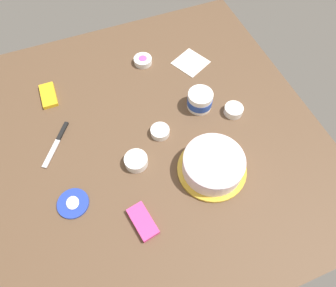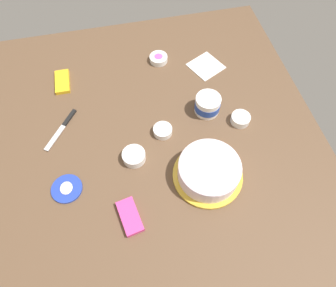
{
  "view_description": "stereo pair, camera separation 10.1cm",
  "coord_description": "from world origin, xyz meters",
  "px_view_note": "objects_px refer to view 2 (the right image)",
  "views": [
    {
      "loc": [
        -0.69,
        0.17,
        1.14
      ],
      "look_at": [
        -0.09,
        -0.07,
        0.04
      ],
      "focal_mm": 31.91,
      "sensor_mm": 36.0,
      "label": 1
    },
    {
      "loc": [
        -0.72,
        0.07,
        1.14
      ],
      "look_at": [
        -0.09,
        -0.07,
        0.04
      ],
      "focal_mm": 31.91,
      "sensor_mm": 36.0,
      "label": 2
    }
  ],
  "objects_px": {
    "spreading_knife": "(64,126)",
    "sprinkle_bowl_pink": "(163,131)",
    "candy_box_lower": "(130,216)",
    "sprinkle_bowl_yellow": "(134,156)",
    "sprinkle_bowl_orange": "(240,119)",
    "frosted_cake": "(209,171)",
    "frosting_tub": "(208,104)",
    "candy_box_upper": "(62,82)",
    "paper_napkin": "(206,66)",
    "sprinkle_bowl_rainbow": "(159,58)",
    "frosting_tub_lid": "(67,189)"
  },
  "relations": [
    {
      "from": "sprinkle_bowl_orange",
      "to": "paper_napkin",
      "type": "distance_m",
      "value": 0.37
    },
    {
      "from": "candy_box_lower",
      "to": "frosting_tub",
      "type": "bearing_deg",
      "value": -55.66
    },
    {
      "from": "frosting_tub",
      "to": "sprinkle_bowl_orange",
      "type": "relative_size",
      "value": 1.35
    },
    {
      "from": "sprinkle_bowl_pink",
      "to": "sprinkle_bowl_orange",
      "type": "bearing_deg",
      "value": -92.63
    },
    {
      "from": "frosted_cake",
      "to": "sprinkle_bowl_pink",
      "type": "xyz_separation_m",
      "value": [
        0.25,
        0.14,
        -0.03
      ]
    },
    {
      "from": "sprinkle_bowl_rainbow",
      "to": "candy_box_lower",
      "type": "height_order",
      "value": "sprinkle_bowl_rainbow"
    },
    {
      "from": "spreading_knife",
      "to": "sprinkle_bowl_pink",
      "type": "height_order",
      "value": "sprinkle_bowl_pink"
    },
    {
      "from": "paper_napkin",
      "to": "sprinkle_bowl_yellow",
      "type": "bearing_deg",
      "value": 135.22
    },
    {
      "from": "sprinkle_bowl_pink",
      "to": "paper_napkin",
      "type": "bearing_deg",
      "value": -40.91
    },
    {
      "from": "spreading_knife",
      "to": "sprinkle_bowl_pink",
      "type": "relative_size",
      "value": 2.4
    },
    {
      "from": "candy_box_upper",
      "to": "candy_box_lower",
      "type": "bearing_deg",
      "value": -162.65
    },
    {
      "from": "frosting_tub_lid",
      "to": "sprinkle_bowl_yellow",
      "type": "bearing_deg",
      "value": -74.67
    },
    {
      "from": "sprinkle_bowl_orange",
      "to": "sprinkle_bowl_pink",
      "type": "height_order",
      "value": "sprinkle_bowl_orange"
    },
    {
      "from": "frosted_cake",
      "to": "candy_box_upper",
      "type": "bearing_deg",
      "value": 41.15
    },
    {
      "from": "sprinkle_bowl_orange",
      "to": "sprinkle_bowl_yellow",
      "type": "bearing_deg",
      "value": 99.69
    },
    {
      "from": "spreading_knife",
      "to": "paper_napkin",
      "type": "height_order",
      "value": "spreading_knife"
    },
    {
      "from": "frosted_cake",
      "to": "frosting_tub_lid",
      "type": "relative_size",
      "value": 2.31
    },
    {
      "from": "frosted_cake",
      "to": "spreading_knife",
      "type": "bearing_deg",
      "value": 56.38
    },
    {
      "from": "frosted_cake",
      "to": "sprinkle_bowl_pink",
      "type": "height_order",
      "value": "frosted_cake"
    },
    {
      "from": "sprinkle_bowl_pink",
      "to": "candy_box_lower",
      "type": "bearing_deg",
      "value": 149.99
    },
    {
      "from": "frosting_tub",
      "to": "sprinkle_bowl_orange",
      "type": "distance_m",
      "value": 0.16
    },
    {
      "from": "spreading_knife",
      "to": "sprinkle_bowl_rainbow",
      "type": "height_order",
      "value": "sprinkle_bowl_rainbow"
    },
    {
      "from": "sprinkle_bowl_orange",
      "to": "candy_box_upper",
      "type": "relative_size",
      "value": 0.59
    },
    {
      "from": "frosting_tub",
      "to": "candy_box_upper",
      "type": "xyz_separation_m",
      "value": [
        0.32,
        0.66,
        -0.04
      ]
    },
    {
      "from": "frosting_tub",
      "to": "spreading_knife",
      "type": "xyz_separation_m",
      "value": [
        0.05,
        0.66,
        -0.04
      ]
    },
    {
      "from": "sprinkle_bowl_pink",
      "to": "paper_napkin",
      "type": "height_order",
      "value": "sprinkle_bowl_pink"
    },
    {
      "from": "frosting_tub_lid",
      "to": "candy_box_lower",
      "type": "relative_size",
      "value": 0.89
    },
    {
      "from": "sprinkle_bowl_pink",
      "to": "frosting_tub",
      "type": "bearing_deg",
      "value": -71.33
    },
    {
      "from": "sprinkle_bowl_orange",
      "to": "candy_box_lower",
      "type": "distance_m",
      "value": 0.66
    },
    {
      "from": "sprinkle_bowl_rainbow",
      "to": "candy_box_lower",
      "type": "xyz_separation_m",
      "value": [
        -0.8,
        0.28,
        -0.01
      ]
    },
    {
      "from": "candy_box_upper",
      "to": "paper_napkin",
      "type": "height_order",
      "value": "candy_box_upper"
    },
    {
      "from": "sprinkle_bowl_yellow",
      "to": "candy_box_lower",
      "type": "xyz_separation_m",
      "value": [
        -0.25,
        0.06,
        -0.01
      ]
    },
    {
      "from": "frosting_tub_lid",
      "to": "sprinkle_bowl_orange",
      "type": "xyz_separation_m",
      "value": [
        0.17,
        -0.8,
        0.01
      ]
    },
    {
      "from": "candy_box_lower",
      "to": "paper_napkin",
      "type": "distance_m",
      "value": 0.87
    },
    {
      "from": "frosting_tub",
      "to": "sprinkle_bowl_pink",
      "type": "bearing_deg",
      "value": 108.67
    },
    {
      "from": "frosted_cake",
      "to": "sprinkle_bowl_pink",
      "type": "distance_m",
      "value": 0.29
    },
    {
      "from": "candy_box_lower",
      "to": "sprinkle_bowl_orange",
      "type": "bearing_deg",
      "value": -69.71
    },
    {
      "from": "paper_napkin",
      "to": "sprinkle_bowl_pink",
      "type": "bearing_deg",
      "value": 139.09
    },
    {
      "from": "spreading_knife",
      "to": "sprinkle_bowl_yellow",
      "type": "xyz_separation_m",
      "value": [
        -0.23,
        -0.29,
        0.02
      ]
    },
    {
      "from": "frosting_tub_lid",
      "to": "sprinkle_bowl_pink",
      "type": "height_order",
      "value": "sprinkle_bowl_pink"
    },
    {
      "from": "candy_box_lower",
      "to": "sprinkle_bowl_yellow",
      "type": "bearing_deg",
      "value": -23.42
    },
    {
      "from": "spreading_knife",
      "to": "frosting_tub",
      "type": "bearing_deg",
      "value": -94.59
    },
    {
      "from": "sprinkle_bowl_rainbow",
      "to": "frosted_cake",
      "type": "bearing_deg",
      "value": -174.69
    },
    {
      "from": "spreading_knife",
      "to": "sprinkle_bowl_pink",
      "type": "bearing_deg",
      "value": -106.68
    },
    {
      "from": "spreading_knife",
      "to": "candy_box_upper",
      "type": "relative_size",
      "value": 1.39
    },
    {
      "from": "candy_box_upper",
      "to": "paper_napkin",
      "type": "xyz_separation_m",
      "value": [
        -0.05,
        -0.73,
        -0.01
      ]
    },
    {
      "from": "frosting_tub_lid",
      "to": "sprinkle_bowl_rainbow",
      "type": "relative_size",
      "value": 1.34
    },
    {
      "from": "frosted_cake",
      "to": "candy_box_lower",
      "type": "xyz_separation_m",
      "value": [
        -0.1,
        0.34,
        -0.04
      ]
    },
    {
      "from": "sprinkle_bowl_yellow",
      "to": "sprinkle_bowl_rainbow",
      "type": "height_order",
      "value": "sprinkle_bowl_yellow"
    },
    {
      "from": "sprinkle_bowl_yellow",
      "to": "candy_box_upper",
      "type": "height_order",
      "value": "sprinkle_bowl_yellow"
    }
  ]
}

